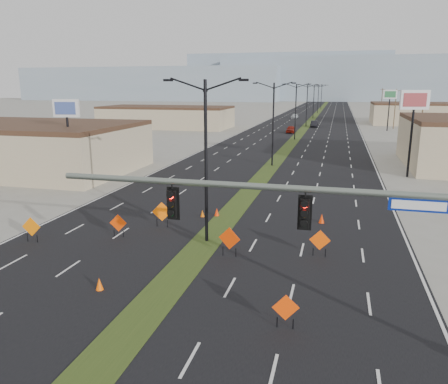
% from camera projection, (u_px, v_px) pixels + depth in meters
% --- Properties ---
extents(ground, '(600.00, 600.00, 0.00)m').
position_uv_depth(ground, '(115.00, 348.00, 16.46)').
color(ground, gray).
rests_on(ground, ground).
extents(road_surface, '(25.00, 400.00, 0.02)m').
position_uv_depth(road_surface, '(307.00, 125.00, 110.49)').
color(road_surface, black).
rests_on(road_surface, ground).
extents(median_strip, '(2.00, 400.00, 0.04)m').
position_uv_depth(median_strip, '(307.00, 125.00, 110.49)').
color(median_strip, '#2E4217').
rests_on(median_strip, ground).
extents(building_sw_far, '(30.00, 14.00, 4.50)m').
position_uv_depth(building_sw_far, '(167.00, 118.00, 103.69)').
color(building_sw_far, tan).
rests_on(building_sw_far, ground).
extents(mesa_west, '(180.00, 50.00, 22.00)m').
position_uv_depth(mesa_west, '(153.00, 84.00, 306.54)').
color(mesa_west, '#8597A5').
rests_on(mesa_west, ground).
extents(mesa_center, '(220.00, 50.00, 28.00)m').
position_uv_depth(mesa_center, '(392.00, 79.00, 285.45)').
color(mesa_center, '#8597A5').
rests_on(mesa_center, ground).
extents(mesa_backdrop, '(140.00, 50.00, 32.00)m').
position_uv_depth(mesa_backdrop, '(288.00, 77.00, 320.93)').
color(mesa_backdrop, '#8597A5').
rests_on(mesa_backdrop, ground).
extents(signal_mast, '(16.30, 0.60, 8.00)m').
position_uv_depth(signal_mast, '(358.00, 229.00, 15.11)').
color(signal_mast, slate).
rests_on(signal_mast, ground).
extents(streetlight_0, '(5.15, 0.24, 10.02)m').
position_uv_depth(streetlight_0, '(206.00, 157.00, 26.46)').
color(streetlight_0, black).
rests_on(streetlight_0, ground).
extents(streetlight_1, '(5.15, 0.24, 10.02)m').
position_uv_depth(streetlight_1, '(273.00, 122.00, 52.79)').
color(streetlight_1, black).
rests_on(streetlight_1, ground).
extents(streetlight_2, '(5.15, 0.24, 10.02)m').
position_uv_depth(streetlight_2, '(296.00, 110.00, 79.12)').
color(streetlight_2, black).
rests_on(streetlight_2, ground).
extents(streetlight_3, '(5.15, 0.24, 10.02)m').
position_uv_depth(streetlight_3, '(307.00, 104.00, 105.45)').
color(streetlight_3, black).
rests_on(streetlight_3, ground).
extents(streetlight_4, '(5.15, 0.24, 10.02)m').
position_uv_depth(streetlight_4, '(314.00, 100.00, 131.78)').
color(streetlight_4, black).
rests_on(streetlight_4, ground).
extents(streetlight_5, '(5.15, 0.24, 10.02)m').
position_uv_depth(streetlight_5, '(318.00, 98.00, 158.11)').
color(streetlight_5, black).
rests_on(streetlight_5, ground).
extents(streetlight_6, '(5.15, 0.24, 10.02)m').
position_uv_depth(streetlight_6, '(321.00, 96.00, 184.43)').
color(streetlight_6, black).
rests_on(streetlight_6, ground).
extents(utility_pole_1, '(1.60, 0.20, 9.00)m').
position_uv_depth(utility_pole_1, '(422.00, 119.00, 66.87)').
color(utility_pole_1, '#4C3823').
rests_on(utility_pole_1, ground).
extents(utility_pole_2, '(1.60, 0.20, 9.00)m').
position_uv_depth(utility_pole_2, '(395.00, 108.00, 99.79)').
color(utility_pole_2, '#4C3823').
rests_on(utility_pole_2, ground).
extents(utility_pole_3, '(1.60, 0.20, 9.00)m').
position_uv_depth(utility_pole_3, '(382.00, 103.00, 132.70)').
color(utility_pole_3, '#4C3823').
rests_on(utility_pole_3, ground).
extents(car_left, '(1.79, 4.35, 1.47)m').
position_uv_depth(car_left, '(291.00, 129.00, 91.98)').
color(car_left, maroon).
rests_on(car_left, ground).
extents(car_mid, '(1.66, 4.54, 1.48)m').
position_uv_depth(car_mid, '(314.00, 124.00, 105.06)').
color(car_mid, black).
rests_on(car_mid, ground).
extents(car_far, '(2.02, 4.53, 1.29)m').
position_uv_depth(car_far, '(295.00, 116.00, 133.39)').
color(car_far, silver).
rests_on(car_far, ground).
extents(construction_sign_0, '(1.23, 0.16, 1.63)m').
position_uv_depth(construction_sign_0, '(31.00, 228.00, 27.39)').
color(construction_sign_0, orange).
rests_on(construction_sign_0, ground).
extents(construction_sign_1, '(1.14, 0.20, 1.52)m').
position_uv_depth(construction_sign_1, '(118.00, 224.00, 28.38)').
color(construction_sign_1, '#E13904').
rests_on(construction_sign_1, ground).
extents(construction_sign_2, '(1.31, 0.42, 1.80)m').
position_uv_depth(construction_sign_2, '(162.00, 212.00, 30.30)').
color(construction_sign_2, '#FC6205').
rests_on(construction_sign_2, ground).
extents(construction_sign_3, '(1.31, 0.24, 1.76)m').
position_uv_depth(construction_sign_3, '(229.00, 239.00, 25.06)').
color(construction_sign_3, red).
rests_on(construction_sign_3, ground).
extents(construction_sign_4, '(1.10, 0.27, 1.48)m').
position_uv_depth(construction_sign_4, '(286.00, 309.00, 17.59)').
color(construction_sign_4, '#E53B04').
rests_on(construction_sign_4, ground).
extents(construction_sign_5, '(1.20, 0.08, 1.60)m').
position_uv_depth(construction_sign_5, '(320.00, 241.00, 25.08)').
color(construction_sign_5, '#F74B05').
rests_on(construction_sign_5, ground).
extents(cone_0, '(0.39, 0.39, 0.63)m').
position_uv_depth(cone_0, '(99.00, 284.00, 21.05)').
color(cone_0, '#FF5A05').
rests_on(cone_0, ground).
extents(cone_1, '(0.44, 0.44, 0.63)m').
position_uv_depth(cone_1, '(217.00, 212.00, 33.03)').
color(cone_1, '#F93205').
rests_on(cone_1, ground).
extents(cone_2, '(0.46, 0.46, 0.68)m').
position_uv_depth(cone_2, '(322.00, 219.00, 31.36)').
color(cone_2, red).
rests_on(cone_2, ground).
extents(cone_3, '(0.42, 0.42, 0.54)m').
position_uv_depth(cone_3, '(202.00, 213.00, 32.87)').
color(cone_3, '#D95804').
rests_on(cone_3, ground).
extents(pole_sign_west, '(2.73, 0.81, 8.31)m').
position_uv_depth(pole_sign_west, '(67.00, 115.00, 44.93)').
color(pole_sign_west, black).
rests_on(pole_sign_west, ground).
extents(pole_sign_east_near, '(3.01, 1.02, 9.22)m').
position_uv_depth(pole_sign_east_near, '(414.00, 107.00, 45.69)').
color(pole_sign_east_near, black).
rests_on(pole_sign_east_near, ground).
extents(pole_sign_east_far, '(2.90, 0.59, 8.84)m').
position_uv_depth(pole_sign_east_far, '(390.00, 98.00, 94.58)').
color(pole_sign_east_far, black).
rests_on(pole_sign_east_far, ground).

